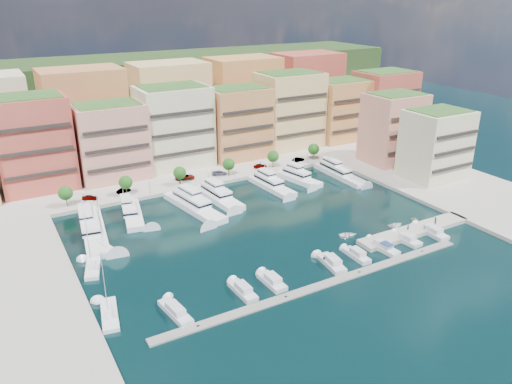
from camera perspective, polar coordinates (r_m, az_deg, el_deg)
ground at (r=124.29m, az=0.56°, el=-3.77°), size 400.00×400.00×0.00m
north_quay at (r=176.90m, az=-9.61°, el=3.85°), size 220.00×64.00×2.00m
east_quay at (r=157.53m, az=22.02°, el=0.24°), size 34.00×76.00×2.00m
hillside at (r=221.00m, az=-14.04°, el=7.12°), size 240.00×40.00×58.00m
south_pontoon at (r=101.05m, az=7.78°, el=-10.51°), size 72.00×2.20×0.35m
finger_pier at (r=126.35m, az=17.64°, el=-4.43°), size 32.00×5.00×2.00m
apartment_1 at (r=154.42m, az=-24.08°, el=5.14°), size 20.00×16.50×26.80m
apartment_2 at (r=156.15m, az=-16.26°, el=5.58°), size 20.00×15.50×22.80m
apartment_3 at (r=163.40m, az=-9.32°, el=7.42°), size 22.00×16.50×25.80m
apartment_4 at (r=170.51m, az=-2.08°, el=7.95°), size 20.00×15.50×23.80m
apartment_5 at (r=182.74m, az=3.81°, el=9.34°), size 22.00×16.50×26.80m
apartment_6 at (r=194.38m, az=9.63°, el=9.24°), size 20.00×15.50×22.80m
apartment_7 at (r=205.76m, az=14.41°, el=9.84°), size 22.00×16.50×24.80m
apartment_east_a at (r=171.46m, az=15.41°, el=7.08°), size 18.00×14.50×22.80m
apartment_east_b at (r=160.01m, az=19.85°, el=5.16°), size 18.00×14.50×20.80m
backblock_1 at (r=177.72m, az=-18.96°, el=8.42°), size 26.00×18.00×30.00m
backblock_2 at (r=185.41m, az=-9.79°, el=9.79°), size 26.00×18.00×30.00m
backblock_3 at (r=197.40m, az=-1.47°, el=10.82°), size 26.00×18.00×30.00m
backblock_4 at (r=212.97m, az=5.80°, el=11.54°), size 26.00×18.00×30.00m
tree_0 at (r=140.17m, az=-20.95°, el=-0.12°), size 3.80×3.80×5.65m
tree_1 at (r=142.94m, az=-14.68°, el=1.06°), size 3.80×3.80×5.65m
tree_2 at (r=147.40m, az=-8.71°, el=2.18°), size 3.80×3.80×5.65m
tree_3 at (r=153.42m, az=-3.15°, el=3.19°), size 3.80×3.80×5.65m
tree_4 at (r=160.80m, az=1.96°, el=4.10°), size 3.80×3.80×5.65m
tree_5 at (r=169.38m, az=6.60°, el=4.89°), size 3.80×3.80×5.65m
lamppost_0 at (r=138.90m, az=-19.13°, el=-0.48°), size 0.30×0.30×4.20m
lamppost_1 at (r=142.67m, az=-12.08°, el=0.87°), size 0.30×0.30×4.20m
lamppost_2 at (r=148.54m, az=-5.50°, el=2.11°), size 0.30×0.30×4.20m
lamppost_3 at (r=156.28m, az=0.52°, el=3.22°), size 0.30×0.30×4.20m
lamppost_4 at (r=165.62m, az=5.93°, el=4.19°), size 0.30×0.30×4.20m
yacht_0 at (r=126.44m, az=-18.17°, el=-3.87°), size 8.77×27.52×7.30m
yacht_1 at (r=132.16m, az=-13.97°, el=-2.31°), size 7.93×18.67×7.30m
yacht_2 at (r=134.10m, az=-7.27°, el=-1.40°), size 8.72×24.90×7.30m
yacht_3 at (r=139.11m, az=-4.40°, el=-0.40°), size 6.55×19.90×7.30m
yacht_4 at (r=146.95m, az=1.64°, el=0.85°), size 5.88×19.18×7.30m
yacht_5 at (r=153.18m, az=4.75°, el=1.72°), size 7.32×16.89×7.30m
yacht_6 at (r=158.84m, az=9.36°, el=2.24°), size 4.89×22.47×7.30m
cruiser_0 at (r=92.95m, az=-9.19°, el=-13.38°), size 3.65×9.37×2.55m
cruiser_2 at (r=97.47m, az=-1.53°, el=-11.23°), size 2.79×7.89×2.55m
cruiser_3 at (r=100.24m, az=1.85°, el=-10.21°), size 2.92×7.42×2.55m
cruiser_5 at (r=107.64m, az=8.64°, el=-8.04°), size 3.91×8.50×2.55m
cruiser_6 at (r=111.56m, az=11.43°, el=-7.10°), size 2.59×7.43×2.55m
cruiser_7 at (r=116.10m, az=14.24°, el=-6.14°), size 3.41×8.76×2.66m
cruiser_8 at (r=121.00m, az=16.81°, el=-5.24°), size 3.46×7.44×2.55m
cruiser_9 at (r=126.71m, az=19.45°, el=-4.32°), size 3.35×9.03×2.55m
sailboat_2 at (r=118.11m, az=-17.08°, el=-6.10°), size 4.80×9.15×13.20m
sailboat_1 at (r=110.33m, az=-18.13°, el=-8.32°), size 5.12×9.29×13.20m
sailboat_0 at (r=95.13m, az=-16.38°, el=-13.35°), size 4.63×10.44×13.20m
tender_3 at (r=132.71m, az=17.54°, el=-2.92°), size 2.00×1.84×0.87m
tender_2 at (r=127.79m, az=15.68°, el=-3.68°), size 4.22×3.07×0.86m
tender_0 at (r=120.23m, az=10.47°, el=-4.86°), size 5.00×4.20×0.89m
tender_1 at (r=127.55m, az=15.29°, el=-3.69°), size 1.78×1.59×0.84m
car_0 at (r=143.54m, az=-18.46°, el=-0.59°), size 4.44×3.21×1.41m
car_1 at (r=145.82m, az=-14.89°, el=0.16°), size 4.36×2.65×1.36m
car_2 at (r=152.55m, az=-8.14°, el=1.73°), size 6.57×4.52×1.67m
car_3 at (r=155.24m, az=-4.24°, el=2.19°), size 5.02×3.42×1.35m
car_4 at (r=161.19m, az=0.49°, el=3.02°), size 4.42×2.20×1.45m
car_5 at (r=167.80m, az=4.84°, el=3.71°), size 4.65×2.34×1.46m
person_0 at (r=124.40m, az=16.99°, el=-3.86°), size 0.50×0.64×1.56m
person_1 at (r=129.36m, az=19.78°, el=-3.12°), size 1.16×1.05×1.95m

